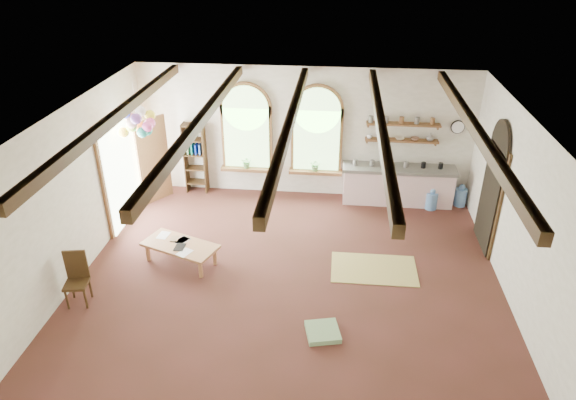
# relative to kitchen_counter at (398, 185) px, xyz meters

# --- Properties ---
(floor) EXTENTS (8.00, 8.00, 0.00)m
(floor) POSITION_rel_kitchen_counter_xyz_m (-2.30, -3.20, -0.48)
(floor) COLOR #502721
(floor) RESTS_ON ground
(ceiling_beams) EXTENTS (6.20, 6.80, 0.18)m
(ceiling_beams) POSITION_rel_kitchen_counter_xyz_m (-2.30, -3.20, 2.62)
(ceiling_beams) COLOR #3B2712
(ceiling_beams) RESTS_ON ceiling
(window_left) EXTENTS (1.30, 0.28, 2.20)m
(window_left) POSITION_rel_kitchen_counter_xyz_m (-3.70, 0.23, 1.16)
(window_left) COLOR brown
(window_left) RESTS_ON floor
(window_right) EXTENTS (1.30, 0.28, 2.20)m
(window_right) POSITION_rel_kitchen_counter_xyz_m (-2.00, 0.23, 1.16)
(window_right) COLOR brown
(window_right) RESTS_ON floor
(left_doorway) EXTENTS (0.10, 1.90, 2.50)m
(left_doorway) POSITION_rel_kitchen_counter_xyz_m (-6.25, -1.40, 0.67)
(left_doorway) COLOR brown
(left_doorway) RESTS_ON floor
(right_doorway) EXTENTS (0.10, 1.30, 2.40)m
(right_doorway) POSITION_rel_kitchen_counter_xyz_m (1.65, -1.70, 0.62)
(right_doorway) COLOR black
(right_doorway) RESTS_ON floor
(kitchen_counter) EXTENTS (2.68, 0.62, 0.94)m
(kitchen_counter) POSITION_rel_kitchen_counter_xyz_m (0.00, 0.00, 0.00)
(kitchen_counter) COLOR silver
(kitchen_counter) RESTS_ON floor
(wall_shelf_lower) EXTENTS (1.70, 0.24, 0.04)m
(wall_shelf_lower) POSITION_rel_kitchen_counter_xyz_m (0.00, 0.18, 1.07)
(wall_shelf_lower) COLOR brown
(wall_shelf_lower) RESTS_ON wall_back
(wall_shelf_upper) EXTENTS (1.70, 0.24, 0.04)m
(wall_shelf_upper) POSITION_rel_kitchen_counter_xyz_m (0.00, 0.18, 1.47)
(wall_shelf_upper) COLOR brown
(wall_shelf_upper) RESTS_ON wall_back
(wall_clock) EXTENTS (0.32, 0.04, 0.32)m
(wall_clock) POSITION_rel_kitchen_counter_xyz_m (1.25, 0.25, 1.42)
(wall_clock) COLOR black
(wall_clock) RESTS_ON wall_back
(bookshelf) EXTENTS (0.53, 0.32, 1.80)m
(bookshelf) POSITION_rel_kitchen_counter_xyz_m (-5.00, 0.12, 0.42)
(bookshelf) COLOR #3B2712
(bookshelf) RESTS_ON floor
(coffee_table) EXTENTS (1.64, 1.17, 0.43)m
(coffee_table) POSITION_rel_kitchen_counter_xyz_m (-4.50, -3.05, -0.10)
(coffee_table) COLOR #A5754B
(coffee_table) RESTS_ON floor
(side_chair) EXTENTS (0.46, 0.46, 1.00)m
(side_chair) POSITION_rel_kitchen_counter_xyz_m (-5.95, -4.45, -0.19)
(side_chair) COLOR #3B2712
(side_chair) RESTS_ON floor
(floor_mat) EXTENTS (1.67, 1.04, 0.02)m
(floor_mat) POSITION_rel_kitchen_counter_xyz_m (-0.66, -2.90, -0.47)
(floor_mat) COLOR tan
(floor_mat) RESTS_ON floor
(floor_cushion) EXTENTS (0.64, 0.64, 0.09)m
(floor_cushion) POSITION_rel_kitchen_counter_xyz_m (-1.59, -4.84, -0.43)
(floor_cushion) COLOR gray
(floor_cushion) RESTS_ON floor
(water_jug_a) EXTENTS (0.28, 0.28, 0.54)m
(water_jug_a) POSITION_rel_kitchen_counter_xyz_m (0.80, -0.24, -0.24)
(water_jug_a) COLOR #5E8FCA
(water_jug_a) RESTS_ON floor
(water_jug_b) EXTENTS (0.29, 0.29, 0.56)m
(water_jug_b) POSITION_rel_kitchen_counter_xyz_m (1.52, 0.00, -0.24)
(water_jug_b) COLOR #5E8FCA
(water_jug_b) RESTS_ON floor
(balloon_cluster) EXTENTS (0.74, 0.81, 1.14)m
(balloon_cluster) POSITION_rel_kitchen_counter_xyz_m (-5.71, -1.41, 1.86)
(balloon_cluster) COLOR white
(balloon_cluster) RESTS_ON floor
(table_book) EXTENTS (0.18, 0.24, 0.02)m
(table_book) POSITION_rel_kitchen_counter_xyz_m (-4.74, -2.89, -0.04)
(table_book) COLOR olive
(table_book) RESTS_ON coffee_table
(tablet) EXTENTS (0.19, 0.28, 0.01)m
(tablet) POSITION_rel_kitchen_counter_xyz_m (-4.47, -3.16, -0.04)
(tablet) COLOR black
(tablet) RESTS_ON coffee_table
(potted_plant_left) EXTENTS (0.27, 0.23, 0.30)m
(potted_plant_left) POSITION_rel_kitchen_counter_xyz_m (-3.70, 0.12, 0.37)
(potted_plant_left) COLOR #598C4C
(potted_plant_left) RESTS_ON window_left
(potted_plant_right) EXTENTS (0.27, 0.23, 0.30)m
(potted_plant_right) POSITION_rel_kitchen_counter_xyz_m (-2.00, 0.12, 0.37)
(potted_plant_right) COLOR #598C4C
(potted_plant_right) RESTS_ON window_right
(shelf_cup_a) EXTENTS (0.12, 0.10, 0.10)m
(shelf_cup_a) POSITION_rel_kitchen_counter_xyz_m (-0.75, 0.18, 1.14)
(shelf_cup_a) COLOR white
(shelf_cup_a) RESTS_ON wall_shelf_lower
(shelf_cup_b) EXTENTS (0.10, 0.10, 0.09)m
(shelf_cup_b) POSITION_rel_kitchen_counter_xyz_m (-0.40, 0.18, 1.14)
(shelf_cup_b) COLOR beige
(shelf_cup_b) RESTS_ON wall_shelf_lower
(shelf_bowl_a) EXTENTS (0.22, 0.22, 0.05)m
(shelf_bowl_a) POSITION_rel_kitchen_counter_xyz_m (-0.05, 0.18, 1.12)
(shelf_bowl_a) COLOR beige
(shelf_bowl_a) RESTS_ON wall_shelf_lower
(shelf_bowl_b) EXTENTS (0.20, 0.20, 0.06)m
(shelf_bowl_b) POSITION_rel_kitchen_counter_xyz_m (0.30, 0.18, 1.12)
(shelf_bowl_b) COLOR #8C664C
(shelf_bowl_b) RESTS_ON wall_shelf_lower
(shelf_vase) EXTENTS (0.18, 0.18, 0.19)m
(shelf_vase) POSITION_rel_kitchen_counter_xyz_m (0.65, 0.18, 1.19)
(shelf_vase) COLOR slate
(shelf_vase) RESTS_ON wall_shelf_lower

